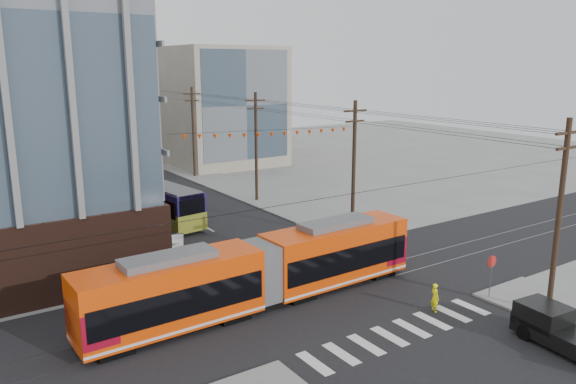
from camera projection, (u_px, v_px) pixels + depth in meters
name	position (u px, v px, depth m)	size (l,w,h in m)	color
ground	(363.00, 312.00, 31.77)	(160.00, 160.00, 0.00)	slate
bg_bldg_ne_near	(221.00, 106.00, 77.52)	(14.00, 14.00, 16.00)	gray
bg_bldg_ne_far	(178.00, 104.00, 95.02)	(16.00, 16.00, 14.00)	#8C99A5
utility_pole_near	(558.00, 220.00, 30.30)	(0.30, 0.30, 11.00)	black
utility_pole_far	(149.00, 122.00, 80.48)	(0.30, 0.30, 11.00)	black
streetcar	(261.00, 272.00, 32.24)	(21.03, 2.96, 4.05)	#E93F05
city_bus	(154.00, 201.00, 50.03)	(2.77, 12.77, 3.62)	#1D174E
pickup_truck	(570.00, 334.00, 27.20)	(1.95, 5.47, 1.86)	black
parked_car_silver	(172.00, 244.00, 41.29)	(1.68, 4.83, 1.59)	beige
parked_car_white	(158.00, 244.00, 41.43)	(1.99, 4.89, 1.42)	silver
parked_car_grey	(118.00, 214.00, 49.77)	(2.28, 4.94, 1.37)	#595A5A
pedestrian	(435.00, 298.00, 31.65)	(0.61, 0.40, 1.68)	#FCFF0C
stop_sign	(490.00, 279.00, 33.29)	(0.77, 0.77, 2.54)	red
jersey_barrier	(344.00, 232.00, 45.73)	(0.80, 3.56, 0.71)	#595A63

